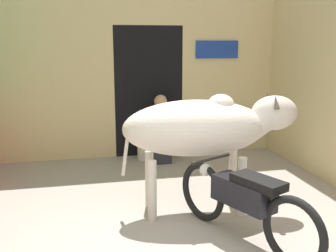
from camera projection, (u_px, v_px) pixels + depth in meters
The scene contains 5 objects.
wall_back_with_doorway at pixel (137, 76), 7.44m from camera, with size 5.43×0.93×3.35m.
cow at pixel (205, 128), 4.84m from camera, with size 2.23×0.88×1.51m.
motorcycle_near at pixel (243, 200), 4.20m from camera, with size 0.94×1.86×0.82m.
shopkeeper_seated at pixel (161, 127), 6.97m from camera, with size 0.44×0.34×1.21m.
plastic_stool at pixel (143, 147), 7.17m from camera, with size 0.31×0.31×0.45m.
Camera 1 is at (-0.89, -3.07, 2.13)m, focal length 42.00 mm.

